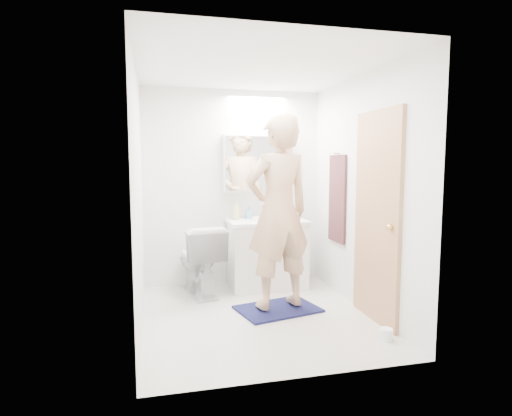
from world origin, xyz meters
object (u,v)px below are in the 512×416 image
object	(u,v)px
person	(278,212)
toilet_paper_roll	(386,334)
medicine_cabinet	(258,164)
soap_bottle_b	(249,212)
vanity_cabinet	(267,255)
toothbrush_cup	(285,214)
soap_bottle_a	(236,209)
toilet	(199,259)

from	to	relation	value
person	toilet_paper_roll	size ratio (longest dim) A/B	17.65
medicine_cabinet	soap_bottle_b	xyz separation A→B (m)	(-0.12, -0.03, -0.60)
medicine_cabinet	person	size ratio (longest dim) A/B	0.45
vanity_cabinet	toothbrush_cup	xyz separation A→B (m)	(0.27, 0.16, 0.48)
medicine_cabinet	soap_bottle_b	distance (m)	0.61
medicine_cabinet	vanity_cabinet	bearing A→B (deg)	-74.54
vanity_cabinet	soap_bottle_a	xyz separation A→B (m)	(-0.36, 0.15, 0.55)
medicine_cabinet	soap_bottle_b	size ratio (longest dim) A/B	5.49
soap_bottle_b	toilet_paper_roll	size ratio (longest dim) A/B	1.46
vanity_cabinet	person	size ratio (longest dim) A/B	0.46
vanity_cabinet	soap_bottle_b	bearing A→B (deg)	135.20
toilet	toothbrush_cup	bearing A→B (deg)	-176.16
person	toilet_paper_roll	world-z (taller)	person
vanity_cabinet	toilet_paper_roll	world-z (taller)	vanity_cabinet
soap_bottle_a	toothbrush_cup	xyz separation A→B (m)	(0.63, 0.01, -0.07)
medicine_cabinet	toilet_paper_roll	world-z (taller)	medicine_cabinet
soap_bottle_b	toilet_paper_roll	world-z (taller)	soap_bottle_b
toothbrush_cup	toilet_paper_roll	distance (m)	2.13
vanity_cabinet	medicine_cabinet	bearing A→B (deg)	105.46
vanity_cabinet	toilet_paper_roll	size ratio (longest dim) A/B	8.18
toothbrush_cup	toilet	bearing A→B (deg)	-166.05
soap_bottle_b	toothbrush_cup	world-z (taller)	soap_bottle_b
vanity_cabinet	toilet_paper_roll	distance (m)	1.90
toilet	person	size ratio (longest dim) A/B	0.42
toilet	soap_bottle_b	bearing A→B (deg)	-165.74
medicine_cabinet	toothbrush_cup	size ratio (longest dim) A/B	7.87
toilet	person	xyz separation A→B (m)	(0.72, -0.73, 0.61)
soap_bottle_b	toothbrush_cup	distance (m)	0.46
vanity_cabinet	medicine_cabinet	distance (m)	1.13
soap_bottle_b	soap_bottle_a	bearing A→B (deg)	-170.27
soap_bottle_b	medicine_cabinet	bearing A→B (deg)	13.69
person	soap_bottle_a	world-z (taller)	person
medicine_cabinet	soap_bottle_a	size ratio (longest dim) A/B	3.53
person	toothbrush_cup	bearing A→B (deg)	-124.00
medicine_cabinet	soap_bottle_a	xyz separation A→B (m)	(-0.30, -0.06, -0.56)
toothbrush_cup	toilet_paper_roll	bearing A→B (deg)	-80.93
toilet	person	world-z (taller)	person
soap_bottle_a	toilet_paper_roll	xyz separation A→B (m)	(0.94, -1.93, -0.89)
vanity_cabinet	toothbrush_cup	bearing A→B (deg)	30.22
toilet	toilet_paper_roll	size ratio (longest dim) A/B	7.39
soap_bottle_a	toilet_paper_roll	world-z (taller)	soap_bottle_a
medicine_cabinet	toothbrush_cup	bearing A→B (deg)	-8.54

